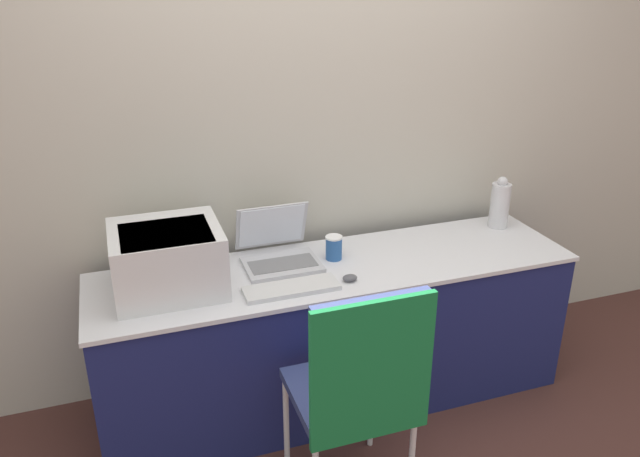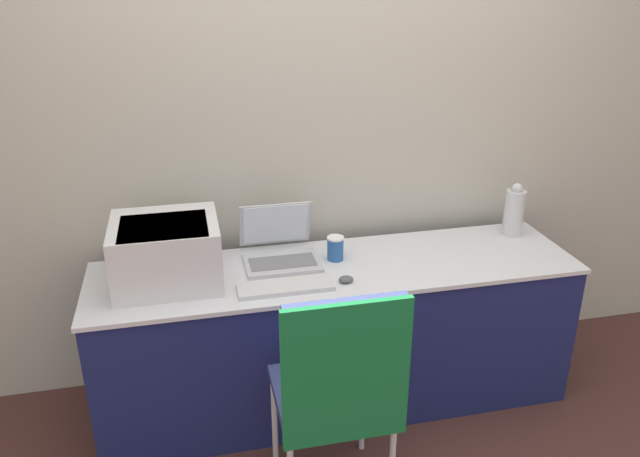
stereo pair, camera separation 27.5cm
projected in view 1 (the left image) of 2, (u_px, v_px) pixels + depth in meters
The scene contains 10 objects.
ground_plane at pixel (356, 432), 2.86m from camera, with size 14.00×14.00×0.00m, color #472823.
wall_back at pixel (309, 120), 2.93m from camera, with size 8.00×0.05×2.60m.
table at pixel (336, 333), 2.96m from camera, with size 2.20×0.58×0.72m.
printer at pixel (167, 257), 2.56m from camera, with size 0.44×0.40×0.27m.
laptop_left at pixel (278, 250), 2.84m from camera, with size 0.34×0.34×0.25m.
external_keyboard at pixel (291, 288), 2.60m from camera, with size 0.40×0.13×0.02m.
coffee_cup at pixel (334, 248), 2.86m from camera, with size 0.08×0.08×0.11m.
mouse at pixel (350, 278), 2.67m from camera, with size 0.06×0.05×0.03m.
metal_pitcher at pixel (500, 204), 3.19m from camera, with size 0.10×0.10×0.27m.
chair at pixel (360, 381), 2.22m from camera, with size 0.44×0.44×0.99m.
Camera 1 is at (-0.90, -2.08, 1.98)m, focal length 35.00 mm.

